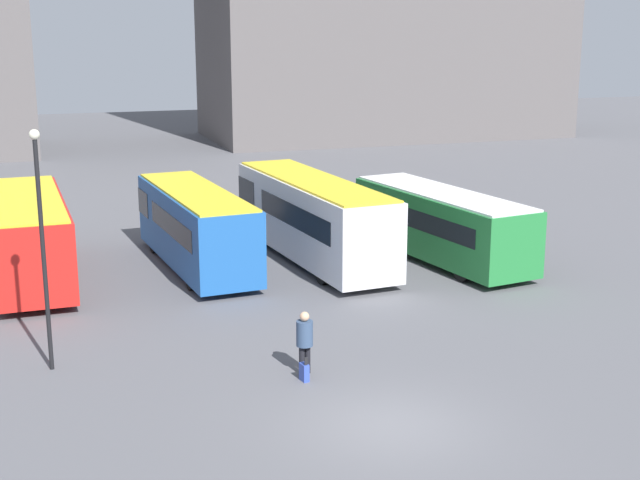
{
  "coord_description": "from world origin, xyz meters",
  "views": [
    {
      "loc": [
        -7.74,
        -17.94,
        9.29
      ],
      "look_at": [
        1.43,
        9.56,
        2.21
      ],
      "focal_mm": 50.0,
      "sensor_mm": 36.0,
      "label": 1
    }
  ],
  "objects_px": {
    "bus_0": "(29,235)",
    "traveler": "(305,337)",
    "lamp_post_0": "(42,234)",
    "suitcase": "(304,372)",
    "bus_3": "(440,223)",
    "bus_2": "(312,216)",
    "bus_1": "(196,225)"
  },
  "relations": [
    {
      "from": "bus_0",
      "to": "suitcase",
      "type": "distance_m",
      "value": 14.24
    },
    {
      "from": "bus_1",
      "to": "bus_3",
      "type": "relative_size",
      "value": 0.98
    },
    {
      "from": "bus_3",
      "to": "bus_2",
      "type": "bearing_deg",
      "value": 61.34
    },
    {
      "from": "bus_1",
      "to": "traveler",
      "type": "relative_size",
      "value": 5.39
    },
    {
      "from": "bus_0",
      "to": "traveler",
      "type": "relative_size",
      "value": 5.48
    },
    {
      "from": "bus_3",
      "to": "bus_1",
      "type": "bearing_deg",
      "value": 69.05
    },
    {
      "from": "suitcase",
      "to": "lamp_post_0",
      "type": "distance_m",
      "value": 7.89
    },
    {
      "from": "traveler",
      "to": "lamp_post_0",
      "type": "relative_size",
      "value": 0.27
    },
    {
      "from": "bus_2",
      "to": "suitcase",
      "type": "xyz_separation_m",
      "value": [
        -4.11,
        -12.01,
        -1.53
      ]
    },
    {
      "from": "bus_0",
      "to": "lamp_post_0",
      "type": "xyz_separation_m",
      "value": [
        0.36,
        -9.47,
        2.14
      ]
    },
    {
      "from": "lamp_post_0",
      "to": "bus_0",
      "type": "bearing_deg",
      "value": 92.17
    },
    {
      "from": "bus_0",
      "to": "traveler",
      "type": "bearing_deg",
      "value": -151.73
    },
    {
      "from": "bus_0",
      "to": "bus_1",
      "type": "height_order",
      "value": "bus_0"
    },
    {
      "from": "bus_0",
      "to": "bus_1",
      "type": "xyz_separation_m",
      "value": [
        6.16,
        -0.2,
        -0.03
      ]
    },
    {
      "from": "bus_1",
      "to": "bus_2",
      "type": "height_order",
      "value": "bus_2"
    },
    {
      "from": "suitcase",
      "to": "lamp_post_0",
      "type": "height_order",
      "value": "lamp_post_0"
    },
    {
      "from": "bus_0",
      "to": "suitcase",
      "type": "height_order",
      "value": "bus_0"
    },
    {
      "from": "lamp_post_0",
      "to": "suitcase",
      "type": "bearing_deg",
      "value": -25.27
    },
    {
      "from": "traveler",
      "to": "suitcase",
      "type": "xyz_separation_m",
      "value": [
        -0.17,
        -0.49,
        -0.8
      ]
    },
    {
      "from": "bus_0",
      "to": "bus_3",
      "type": "height_order",
      "value": "bus_0"
    },
    {
      "from": "suitcase",
      "to": "lamp_post_0",
      "type": "bearing_deg",
      "value": 54.69
    },
    {
      "from": "bus_2",
      "to": "bus_3",
      "type": "relative_size",
      "value": 1.15
    },
    {
      "from": "bus_3",
      "to": "traveler",
      "type": "xyz_separation_m",
      "value": [
        -8.78,
        -9.81,
        -0.47
      ]
    },
    {
      "from": "traveler",
      "to": "bus_3",
      "type": "bearing_deg",
      "value": -51.87
    },
    {
      "from": "bus_0",
      "to": "lamp_post_0",
      "type": "height_order",
      "value": "lamp_post_0"
    },
    {
      "from": "traveler",
      "to": "suitcase",
      "type": "relative_size",
      "value": 2.51
    },
    {
      "from": "traveler",
      "to": "bus_2",
      "type": "bearing_deg",
      "value": -28.91
    },
    {
      "from": "bus_1",
      "to": "bus_2",
      "type": "xyz_separation_m",
      "value": [
        4.67,
        -0.27,
        0.12
      ]
    },
    {
      "from": "bus_1",
      "to": "suitcase",
      "type": "height_order",
      "value": "bus_1"
    },
    {
      "from": "bus_2",
      "to": "traveler",
      "type": "height_order",
      "value": "bus_2"
    },
    {
      "from": "bus_1",
      "to": "bus_3",
      "type": "distance_m",
      "value": 9.71
    },
    {
      "from": "bus_1",
      "to": "traveler",
      "type": "height_order",
      "value": "bus_1"
    }
  ]
}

